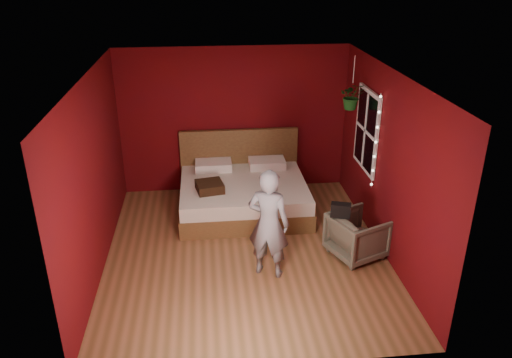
# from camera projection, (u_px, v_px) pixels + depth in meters

# --- Properties ---
(floor) EXTENTS (4.50, 4.50, 0.00)m
(floor) POSITION_uv_depth(u_px,v_px,m) (246.00, 252.00, 7.31)
(floor) COLOR brown
(floor) RESTS_ON ground
(room_walls) EXTENTS (4.04, 4.54, 2.62)m
(room_walls) POSITION_uv_depth(u_px,v_px,m) (245.00, 144.00, 6.62)
(room_walls) COLOR #580909
(room_walls) RESTS_ON ground
(window) EXTENTS (0.05, 0.97, 1.27)m
(window) POSITION_uv_depth(u_px,v_px,m) (366.00, 130.00, 7.70)
(window) COLOR white
(window) RESTS_ON room_walls
(fairy_lights) EXTENTS (0.04, 0.04, 1.45)m
(fairy_lights) POSITION_uv_depth(u_px,v_px,m) (376.00, 142.00, 7.22)
(fairy_lights) COLOR silver
(fairy_lights) RESTS_ON room_walls
(bed) EXTENTS (2.11, 1.79, 1.16)m
(bed) POSITION_uv_depth(u_px,v_px,m) (243.00, 192.00, 8.47)
(bed) COLOR brown
(bed) RESTS_ON ground
(person) EXTENTS (0.66, 0.56, 1.53)m
(person) POSITION_uv_depth(u_px,v_px,m) (269.00, 224.00, 6.52)
(person) COLOR slate
(person) RESTS_ON ground
(armchair) EXTENTS (0.93, 0.92, 0.65)m
(armchair) POSITION_uv_depth(u_px,v_px,m) (357.00, 236.00, 7.10)
(armchair) COLOR #575544
(armchair) RESTS_ON ground
(handbag) EXTENTS (0.30, 0.21, 0.20)m
(handbag) POSITION_uv_depth(u_px,v_px,m) (341.00, 210.00, 6.91)
(handbag) COLOR black
(handbag) RESTS_ON armchair
(throw_pillow) EXTENTS (0.48, 0.48, 0.15)m
(throw_pillow) POSITION_uv_depth(u_px,v_px,m) (210.00, 187.00, 7.95)
(throw_pillow) COLOR #321D10
(throw_pillow) RESTS_ON bed
(hanging_plant) EXTENTS (0.41, 0.37, 0.83)m
(hanging_plant) POSITION_uv_depth(u_px,v_px,m) (352.00, 96.00, 7.71)
(hanging_plant) COLOR silver
(hanging_plant) RESTS_ON room_walls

